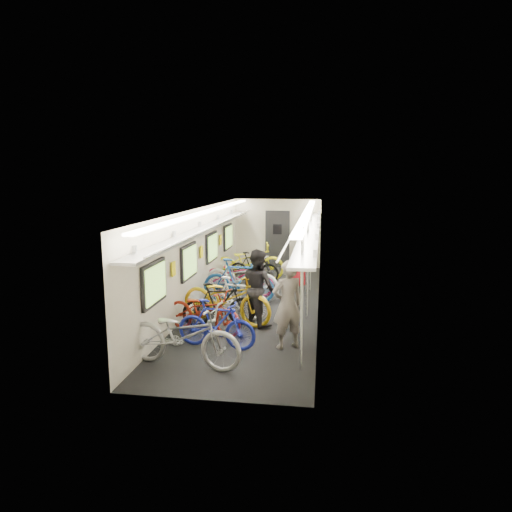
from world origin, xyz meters
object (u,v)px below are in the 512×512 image
(bicycle_1, at_px, (216,324))
(passenger_mid, at_px, (258,287))
(bicycle_0, at_px, (183,335))
(backpack, at_px, (298,275))
(passenger_near, at_px, (288,305))

(bicycle_1, bearing_deg, passenger_mid, -12.07)
(bicycle_0, bearing_deg, backpack, -37.47)
(bicycle_1, relative_size, passenger_mid, 0.93)
(bicycle_0, xyz_separation_m, passenger_near, (1.66, 1.10, 0.28))
(bicycle_1, bearing_deg, passenger_near, -72.17)
(bicycle_0, height_order, backpack, backpack)
(bicycle_0, bearing_deg, passenger_near, -46.31)
(bicycle_1, height_order, passenger_near, passenger_near)
(passenger_mid, height_order, backpack, passenger_mid)
(passenger_mid, relative_size, backpack, 4.35)
(passenger_near, bearing_deg, passenger_mid, -88.86)
(bicycle_1, height_order, backpack, backpack)
(passenger_mid, xyz_separation_m, backpack, (0.88, -0.73, 0.45))
(passenger_near, xyz_separation_m, backpack, (0.15, 0.55, 0.44))
(bicycle_1, xyz_separation_m, passenger_near, (1.31, 0.20, 0.37))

